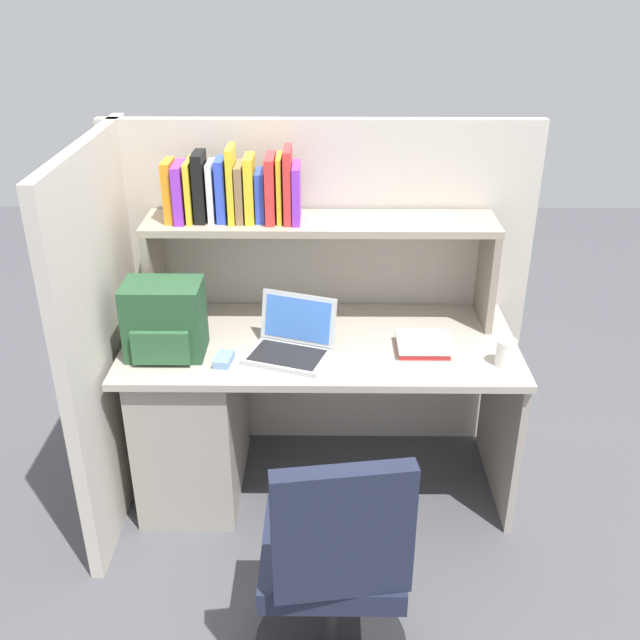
{
  "coord_description": "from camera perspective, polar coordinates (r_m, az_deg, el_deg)",
  "views": [
    {
      "loc": [
        0.02,
        -2.63,
        2.15
      ],
      "look_at": [
        0.0,
        -0.05,
        0.85
      ],
      "focal_mm": 40.95,
      "sensor_mm": 36.0,
      "label": 1
    }
  ],
  "objects": [
    {
      "name": "cubicle_partition_rear",
      "position": [
        3.31,
        0.07,
        2.2
      ],
      "size": [
        1.84,
        0.05,
        1.55
      ],
      "primitive_type": "cube",
      "color": "#BCB5A8",
      "rests_on": "ground_plane"
    },
    {
      "name": "overhead_hutch",
      "position": [
        3.02,
        0.05,
        6.08
      ],
      "size": [
        1.44,
        0.28,
        0.45
      ],
      "color": "gray",
      "rests_on": "desk"
    },
    {
      "name": "desk",
      "position": [
        3.18,
        -7.07,
        -6.75
      ],
      "size": [
        1.6,
        0.7,
        0.73
      ],
      "color": "#AAA093",
      "rests_on": "ground_plane"
    },
    {
      "name": "office_chair",
      "position": [
        2.43,
        1.11,
        -19.47
      ],
      "size": [
        0.52,
        0.52,
        0.93
      ],
      "rotation": [
        0.0,
        0.0,
        3.29
      ],
      "color": "black",
      "rests_on": "ground_plane"
    },
    {
      "name": "reference_books_on_shelf",
      "position": [
        2.97,
        -6.61,
        10.1
      ],
      "size": [
        0.54,
        0.19,
        0.3
      ],
      "color": "orange",
      "rests_on": "overhead_hutch"
    },
    {
      "name": "desk_book_stack",
      "position": [
        2.93,
        8.08,
        -1.96
      ],
      "size": [
        0.21,
        0.18,
        0.05
      ],
      "color": "red",
      "rests_on": "desk"
    },
    {
      "name": "computer_mouse",
      "position": [
        2.84,
        -7.52,
        -3.08
      ],
      "size": [
        0.07,
        0.11,
        0.03
      ],
      "primitive_type": "cube",
      "rotation": [
        0.0,
        0.0,
        -0.14
      ],
      "color": "#7299C6",
      "rests_on": "desk"
    },
    {
      "name": "ground_plane",
      "position": [
        3.39,
        0.01,
        -12.53
      ],
      "size": [
        8.0,
        8.0,
        0.0
      ],
      "primitive_type": "plane",
      "color": "#4C4C51"
    },
    {
      "name": "laptop",
      "position": [
        2.87,
        -2.22,
        -1.74
      ],
      "size": [
        0.38,
        0.34,
        0.22
      ],
      "color": "#B7BABF",
      "rests_on": "desk"
    },
    {
      "name": "backpack",
      "position": [
        2.89,
        -12.06,
        -0.05
      ],
      "size": [
        0.3,
        0.22,
        0.3
      ],
      "color": "#264C2D",
      "rests_on": "desk"
    },
    {
      "name": "paper_cup",
      "position": [
        2.88,
        14.31,
        -2.49
      ],
      "size": [
        0.08,
        0.08,
        0.11
      ],
      "primitive_type": "cylinder",
      "color": "white",
      "rests_on": "desk"
    },
    {
      "name": "cubicle_partition_left",
      "position": [
        3.05,
        -16.19,
        -1.19
      ],
      "size": [
        0.05,
        1.06,
        1.55
      ],
      "primitive_type": "cube",
      "color": "#BCB5A8",
      "rests_on": "ground_plane"
    }
  ]
}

